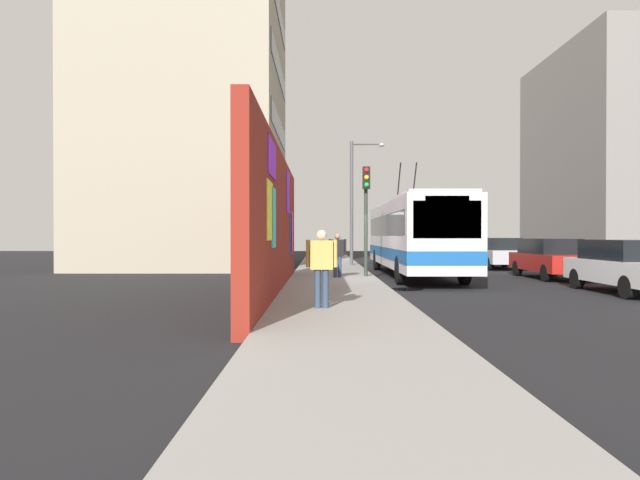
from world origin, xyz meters
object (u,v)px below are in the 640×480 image
pedestrian_near_wall (322,262)px  pedestrian_midblock (337,252)px  parked_car_silver (497,252)px  parked_car_black (469,250)px  parked_car_red (550,257)px  city_bus (413,234)px  street_lamp (355,194)px  traffic_light (366,202)px  parked_car_white (629,265)px

pedestrian_near_wall → pedestrian_midblock: (8.54, -0.59, -0.04)m
parked_car_silver → parked_car_black: 5.48m
parked_car_red → parked_car_silver: size_ratio=1.02×
city_bus → parked_car_silver: (5.19, -5.20, -0.93)m
street_lamp → pedestrian_midblock: bearing=171.9°
parked_car_silver → pedestrian_midblock: pedestrian_midblock is taller
pedestrian_midblock → street_lamp: street_lamp is taller
parked_car_silver → street_lamp: street_lamp is taller
city_bus → parked_car_silver: city_bus is taller
parked_car_red → pedestrian_midblock: size_ratio=2.77×
parked_car_black → traffic_light: size_ratio=1.16×
parked_car_red → parked_car_black: (11.93, -0.00, 0.00)m
parked_car_silver → parked_car_black: same height
parked_car_silver → traffic_light: (-7.36, 7.35, 2.13)m
city_bus → parked_car_silver: 7.40m
parked_car_silver → pedestrian_near_wall: (-16.41, 9.05, 0.30)m
parked_car_red → street_lamp: 10.64m
parked_car_silver → city_bus: bearing=134.9°
parked_car_red → pedestrian_midblock: 8.58m
city_bus → parked_car_black: (10.66, -5.20, -0.92)m
parked_car_red → traffic_light: size_ratio=1.07×
city_bus → parked_car_white: city_bus is taller
pedestrian_near_wall → street_lamp: size_ratio=0.26×
parked_car_white → street_lamp: street_lamp is taller
parked_car_red → pedestrian_midblock: pedestrian_midblock is taller
parked_car_red → pedestrian_near_wall: size_ratio=2.68×
pedestrian_near_wall → pedestrian_midblock: bearing=-3.9°
parked_car_black → pedestrian_midblock: bearing=147.6°
street_lamp → parked_car_black: bearing=-56.7°
parked_car_white → parked_car_black: size_ratio=0.91×
city_bus → pedestrian_near_wall: (-11.22, 3.85, -0.62)m
parked_car_silver → pedestrian_midblock: size_ratio=2.70×
parked_car_white → traffic_light: bearing=57.5°
parked_car_red → parked_car_black: 11.93m
parked_car_silver → parked_car_black: bearing=-0.0°
parked_car_black → parked_car_silver: bearing=180.0°
pedestrian_midblock → traffic_light: size_ratio=0.39×
parked_car_white → city_bus: bearing=37.2°
city_bus → street_lamp: size_ratio=1.91×
parked_car_white → parked_car_black: (17.52, -0.00, 0.00)m
city_bus → pedestrian_midblock: bearing=129.4°
parked_car_red → pedestrian_near_wall: bearing=137.7°
pedestrian_midblock → traffic_light: bearing=-65.4°
parked_car_silver → pedestrian_midblock: 11.56m
pedestrian_midblock → traffic_light: traffic_light is taller
parked_car_red → traffic_light: bearing=97.0°
parked_car_white → parked_car_red: bearing=0.0°
pedestrian_midblock → parked_car_white: bearing=-116.2°
parked_car_white → parked_car_red: (5.59, 0.00, -0.00)m
traffic_light → pedestrian_near_wall: bearing=169.4°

